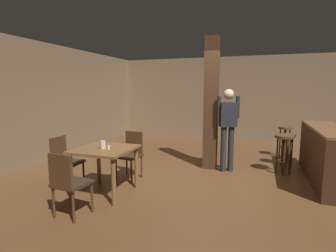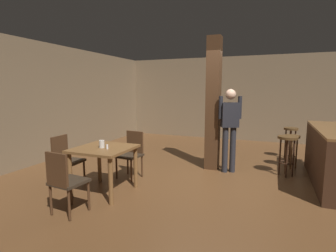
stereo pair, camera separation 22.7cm
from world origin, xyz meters
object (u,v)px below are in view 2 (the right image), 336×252
Objects in this scene: standing_person at (230,124)px; bar_stool_near at (287,146)px; salt_shaker at (107,147)px; bar_stool_far at (291,136)px; chair_south at (65,179)px; chair_west at (65,158)px; napkin_cup at (102,144)px; bar_counter at (325,155)px; bar_stool_mid at (292,144)px; chair_north at (132,152)px; dining_table at (104,155)px.

bar_stool_near is at bearing 9.13° from standing_person.
bar_stool_far is (2.88, 3.56, -0.23)m from salt_shaker.
standing_person is at bearing 49.86° from salt_shaker.
chair_south is 1.19m from chair_west.
salt_shaker is (0.14, -0.05, -0.03)m from napkin_cup.
standing_person is 1.79m from bar_counter.
chair_south is 0.87m from salt_shaker.
bar_stool_far is (3.02, 3.52, -0.25)m from napkin_cup.
napkin_cup is at bearing -1.89° from chair_west.
standing_person reaches higher than bar_stool_mid.
salt_shaker is at bearing -150.29° from bar_counter.
napkin_cup is at bearing -93.89° from chair_north.
chair_west is at bearing -144.05° from standing_person.
chair_west is at bearing 178.11° from napkin_cup.
salt_shaker is at bearing 80.61° from chair_south.
bar_stool_far is (3.82, 3.49, 0.07)m from chair_west.
chair_north reaches higher than salt_shaker.
bar_stool_near reaches higher than bar_stool_far.
bar_stool_near reaches higher than dining_table.
chair_south reaches higher than bar_stool_near.
dining_table is 7.26× the size of napkin_cup.
standing_person is (1.77, 2.75, 0.50)m from chair_south.
standing_person reaches higher than bar_stool_near.
napkin_cup is (-0.06, -0.86, 0.32)m from chair_north.
bar_counter is at bearing -58.82° from bar_stool_mid.
salt_shaker reaches higher than bar_stool_mid.
napkin_cup reaches higher than bar_stool_near.
chair_west is 0.52× the size of standing_person.
salt_shaker is 0.09× the size of bar_stool_far.
chair_west is at bearing 175.63° from salt_shaker.
dining_table reaches higher than bar_stool_mid.
napkin_cup is 2.60m from standing_person.
standing_person reaches higher than napkin_cup.
dining_table is 4.00m from bar_stool_mid.
chair_south is at bearing -91.90° from chair_north.
chair_west reaches higher than bar_stool_far.
dining_table is 2.59m from standing_person.
salt_shaker is at bearing -85.15° from chair_north.
standing_person is 1.19m from bar_stool_near.
chair_south is 7.17× the size of napkin_cup.
chair_north is 1.20m from chair_west.
standing_person is at bearing 31.08° from chair_north.
dining_table is at bearing 71.85° from napkin_cup.
chair_south is at bearing -90.56° from dining_table.
napkin_cup is 0.17× the size of bar_stool_mid.
chair_north is 0.92m from napkin_cup.
bar_stool_far is (0.02, 0.83, 0.04)m from bar_stool_mid.
chair_north is at bearing -163.63° from bar_counter.
chair_west is 0.87m from napkin_cup.
napkin_cup is 0.15m from salt_shaker.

